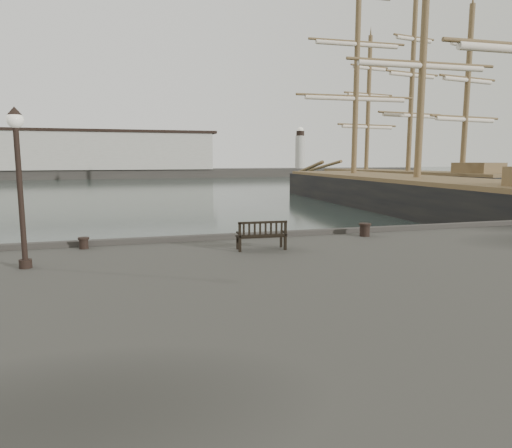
{
  "coord_description": "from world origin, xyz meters",
  "views": [
    {
      "loc": [
        -4.73,
        -15.59,
        4.35
      ],
      "look_at": [
        -0.35,
        -0.5,
        2.1
      ],
      "focal_mm": 32.0,
      "sensor_mm": 36.0,
      "label": 1
    }
  ],
  "objects_px": {
    "lamp_post": "(18,166)",
    "tall_ship_main": "(416,201)",
    "bench": "(261,241)",
    "tall_ship_far": "(407,186)",
    "bollard_left": "(84,243)",
    "bollard_right": "(365,230)"
  },
  "relations": [
    {
      "from": "bollard_right",
      "to": "tall_ship_far",
      "type": "relative_size",
      "value": 0.02
    },
    {
      "from": "lamp_post",
      "to": "tall_ship_main",
      "type": "distance_m",
      "value": 33.36
    },
    {
      "from": "bench",
      "to": "tall_ship_main",
      "type": "bearing_deg",
      "value": 48.34
    },
    {
      "from": "bench",
      "to": "bollard_right",
      "type": "distance_m",
      "value": 4.53
    },
    {
      "from": "tall_ship_main",
      "to": "tall_ship_far",
      "type": "height_order",
      "value": "tall_ship_main"
    },
    {
      "from": "bench",
      "to": "bollard_left",
      "type": "distance_m",
      "value": 5.56
    },
    {
      "from": "tall_ship_main",
      "to": "tall_ship_far",
      "type": "bearing_deg",
      "value": 59.4
    },
    {
      "from": "tall_ship_main",
      "to": "bench",
      "type": "bearing_deg",
      "value": -132.94
    },
    {
      "from": "lamp_post",
      "to": "tall_ship_main",
      "type": "xyz_separation_m",
      "value": [
        26.19,
        20.39,
        -3.38
      ]
    },
    {
      "from": "bench",
      "to": "lamp_post",
      "type": "height_order",
      "value": "lamp_post"
    },
    {
      "from": "lamp_post",
      "to": "tall_ship_far",
      "type": "relative_size",
      "value": 0.13
    },
    {
      "from": "bench",
      "to": "tall_ship_main",
      "type": "relative_size",
      "value": 0.04
    },
    {
      "from": "bollard_left",
      "to": "tall_ship_main",
      "type": "xyz_separation_m",
      "value": [
        24.95,
        18.09,
        -0.95
      ]
    },
    {
      "from": "tall_ship_far",
      "to": "bollard_left",
      "type": "bearing_deg",
      "value": -144.23
    },
    {
      "from": "bench",
      "to": "lamp_post",
      "type": "distance_m",
      "value": 6.96
    },
    {
      "from": "tall_ship_far",
      "to": "lamp_post",
      "type": "bearing_deg",
      "value": -143.4
    },
    {
      "from": "lamp_post",
      "to": "tall_ship_main",
      "type": "height_order",
      "value": "tall_ship_main"
    },
    {
      "from": "bollard_right",
      "to": "bench",
      "type": "bearing_deg",
      "value": -163.02
    },
    {
      "from": "bollard_right",
      "to": "tall_ship_far",
      "type": "xyz_separation_m",
      "value": [
        26.51,
        36.06,
        -0.96
      ]
    },
    {
      "from": "bollard_left",
      "to": "bollard_right",
      "type": "relative_size",
      "value": 0.76
    },
    {
      "from": "bollard_left",
      "to": "tall_ship_far",
      "type": "height_order",
      "value": "tall_ship_far"
    },
    {
      "from": "bench",
      "to": "lamp_post",
      "type": "bearing_deg",
      "value": -171.61
    }
  ]
}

